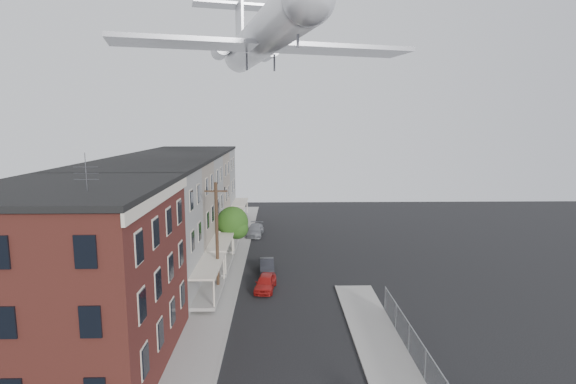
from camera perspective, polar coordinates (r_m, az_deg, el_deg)
name	(u,v)px	position (r m, az deg, el deg)	size (l,w,h in m)	color
sidewalk_left	(228,268)	(43.20, -7.64, -9.55)	(3.00, 62.00, 0.12)	gray
sidewalk_right	(392,371)	(27.16, 13.02, -21.28)	(3.00, 26.00, 0.12)	gray
curb_left	(243,268)	(43.06, -5.70, -9.57)	(0.15, 62.00, 0.14)	gray
curb_right	(365,371)	(26.87, 9.80, -21.51)	(0.15, 26.00, 0.14)	gray
corner_building	(72,278)	(27.62, -25.72, -9.83)	(10.31, 12.30, 12.15)	#331610
row_house_a	(130,236)	(36.12, -19.44, -5.26)	(11.98, 7.00, 10.30)	slate
row_house_b	(155,217)	(42.65, -16.53, -3.03)	(11.98, 7.00, 10.30)	gray
row_house_c	(173,203)	(49.31, -14.40, -1.39)	(11.98, 7.00, 10.30)	slate
row_house_d	(186,193)	(56.06, -12.79, -0.14)	(11.98, 7.00, 10.30)	gray
row_house_e	(197,185)	(62.86, -11.52, 0.84)	(11.98, 7.00, 10.30)	slate
chainlink_fence	(425,365)	(26.26, 17.05, -20.22)	(0.06, 18.06, 1.90)	gray
utility_pole	(217,236)	(36.21, -9.01, -5.57)	(1.80, 0.26, 9.00)	black
street_tree	(234,224)	(46.04, -6.90, -4.02)	(3.22, 3.20, 5.20)	black
car_near	(265,283)	(37.51, -2.89, -11.42)	(1.50, 3.74, 1.27)	#A51815
car_mid	(267,266)	(41.78, -2.70, -9.35)	(1.27, 3.64, 1.20)	black
car_far	(255,230)	(55.00, -4.21, -4.86)	(1.86, 4.57, 1.33)	slate
airplane	(261,38)	(43.19, -3.40, 18.97)	(26.37, 30.15, 8.69)	silver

